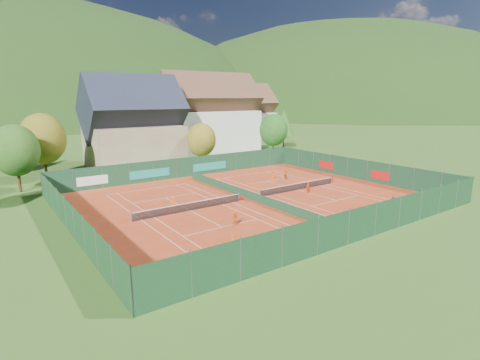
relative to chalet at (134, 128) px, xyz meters
name	(u,v)px	position (x,y,z in m)	size (l,w,h in m)	color
ground	(250,199)	(3.00, -30.00, -6.64)	(600.00, 600.00, 0.00)	#30571B
clay_pad	(250,199)	(3.00, -30.00, -6.62)	(40.00, 32.00, 0.01)	#A83518
court_markings_left	(190,211)	(-5.00, -30.00, -6.61)	(11.03, 23.83, 0.00)	white
court_markings_right	(298,190)	(11.00, -30.00, -6.61)	(11.03, 23.83, 0.00)	white
tennis_net_left	(191,206)	(-4.85, -30.00, -6.12)	(13.30, 0.10, 1.02)	#59595B
tennis_net_right	(299,186)	(11.15, -30.00, -6.12)	(13.30, 0.10, 1.02)	#59595B
court_divider	(250,195)	(3.00, -30.00, -6.12)	(0.03, 28.80, 1.00)	#163D24
fence_north	(184,168)	(2.54, -14.01, -5.16)	(40.00, 0.10, 3.00)	#143922
fence_south	(363,223)	(3.00, -46.00, -5.12)	(40.00, 0.04, 3.00)	#13341B
fence_west	(69,218)	(-17.00, -30.00, -5.12)	(0.04, 32.00, 3.00)	#15391C
fence_east	(357,169)	(23.00, -29.95, -5.14)	(0.09, 32.00, 3.00)	#133620
chalet	(134,128)	(0.00, 0.00, 0.00)	(16.20, 12.00, 16.00)	tan
hotel_block_a	(209,119)	(19.00, 6.00, 0.76)	(21.60, 11.00, 17.25)	silver
hotel_block_b	(241,118)	(33.00, 14.00, -0.01)	(17.28, 10.00, 15.50)	silver
tree_west_front	(15,150)	(-19.00, -10.00, -1.23)	(5.72, 5.72, 8.69)	#432A17
tree_west_mid	(43,139)	(-15.00, -4.00, -0.56)	(6.44, 6.44, 9.78)	#4B2B1B
tree_center	(201,140)	(9.00, -8.00, -1.91)	(5.01, 5.01, 7.60)	#472919
tree_east_front	(274,130)	(27.00, -6.00, -1.23)	(5.72, 5.72, 8.69)	#402717
tree_east_mid	(284,123)	(37.00, 2.00, -0.56)	(5.04, 5.04, 9.00)	#492A1A
tree_east_back	(237,119)	(29.00, 10.00, 0.12)	(7.15, 7.15, 10.86)	#412917
mountain_backdrop	(78,174)	(31.54, 203.48, -46.26)	(820.00, 530.00, 242.00)	black
ball_hopper	(394,198)	(15.76, -40.84, -6.07)	(0.34, 0.34, 0.80)	slate
loose_ball_0	(198,221)	(-6.07, -33.60, -6.59)	(0.07, 0.07, 0.07)	#CCD833
loose_ball_1	(328,218)	(5.20, -40.33, -6.59)	(0.07, 0.07, 0.07)	#CCD833
loose_ball_2	(244,193)	(3.97, -27.48, -6.59)	(0.07, 0.07, 0.07)	#CCD833
loose_ball_3	(184,195)	(-2.49, -23.62, -6.59)	(0.07, 0.07, 0.07)	#CCD833
loose_ball_4	(342,193)	(14.29, -34.48, -6.59)	(0.07, 0.07, 0.07)	#CCD833
player_left_near	(233,242)	(-7.10, -41.23, -6.02)	(0.44, 0.29, 1.22)	#E65A14
player_left_mid	(235,220)	(-3.85, -36.92, -5.95)	(0.65, 0.51, 1.34)	#DF5D13
player_left_far	(174,203)	(-6.10, -28.34, -5.96)	(0.86, 0.49, 1.33)	#E75014
player_right_near	(308,188)	(10.81, -31.95, -5.91)	(0.84, 0.35, 1.44)	#E85114
player_right_far_a	(273,175)	(12.34, -23.26, -5.93)	(0.68, 0.44, 1.39)	#FB5616
player_right_far_b	(285,175)	(13.80, -24.36, -5.89)	(1.36, 0.43, 1.47)	#D96013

